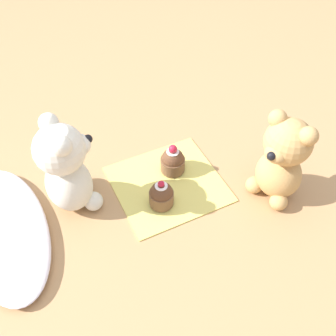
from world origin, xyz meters
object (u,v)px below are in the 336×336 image
at_px(teddy_bear_tan, 282,160).
at_px(cupcake_near_tan_bear, 173,161).
at_px(teddy_bear_cream, 66,168).
at_px(cupcake_near_cream_bear, 161,195).

height_order(teddy_bear_tan, cupcake_near_tan_bear, teddy_bear_tan).
xyz_separation_m(teddy_bear_cream, cupcake_near_tan_bear, (-0.01, -0.24, -0.08)).
relative_size(teddy_bear_cream, cupcake_near_tan_bear, 2.92).
bearing_deg(teddy_bear_cream, cupcake_near_tan_bear, -96.71).
relative_size(cupcake_near_cream_bear, cupcake_near_tan_bear, 0.93).
bearing_deg(cupcake_near_tan_bear, teddy_bear_tan, -131.80).
height_order(teddy_bear_cream, cupcake_near_tan_bear, teddy_bear_cream).
bearing_deg(teddy_bear_tan, teddy_bear_cream, -130.49).
bearing_deg(cupcake_near_tan_bear, cupcake_near_cream_bear, 139.95).
bearing_deg(cupcake_near_cream_bear, teddy_bear_cream, 61.66).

